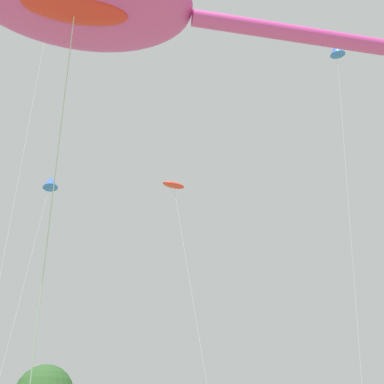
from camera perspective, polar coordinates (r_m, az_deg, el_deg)
name	(u,v)px	position (r m, az deg, el deg)	size (l,w,h in m)	color
small_kite_box_yellow	(174,188)	(19.16, -2.31, 0.54)	(1.93, 1.93, 11.96)	red
small_kite_triangle_green	(337,51)	(23.85, 18.00, 16.71)	(1.09, 2.76, 19.24)	blue
small_kite_streamer_purple	(36,85)	(28.08, -19.24, 12.78)	(0.56, 1.67, 25.04)	orange
small_kite_tiny_distant	(50,183)	(33.22, -17.60, 1.15)	(2.94, 2.49, 18.90)	blue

